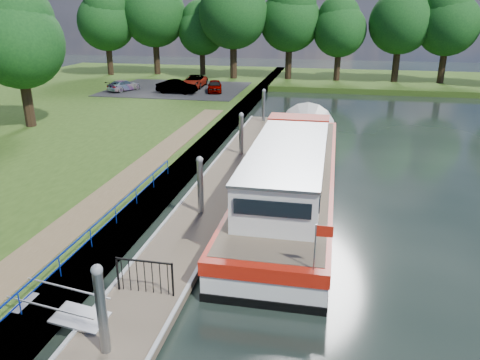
% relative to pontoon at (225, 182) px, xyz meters
% --- Properties ---
extents(ground, '(160.00, 160.00, 0.00)m').
position_rel_pontoon_xyz_m(ground, '(0.00, -13.00, -0.18)').
color(ground, black).
rests_on(ground, ground).
extents(bank_edge, '(1.10, 90.00, 0.78)m').
position_rel_pontoon_xyz_m(bank_edge, '(-2.55, 2.00, 0.20)').
color(bank_edge, '#473D2D').
rests_on(bank_edge, ground).
extents(far_bank, '(60.00, 18.00, 0.60)m').
position_rel_pontoon_xyz_m(far_bank, '(12.00, 39.00, 0.12)').
color(far_bank, '#264012').
rests_on(far_bank, ground).
extents(footpath, '(1.60, 40.00, 0.05)m').
position_rel_pontoon_xyz_m(footpath, '(-4.40, -5.00, 0.62)').
color(footpath, brown).
rests_on(footpath, riverbank).
extents(carpark, '(14.00, 12.00, 0.06)m').
position_rel_pontoon_xyz_m(carpark, '(-11.00, 25.00, 0.62)').
color(carpark, black).
rests_on(carpark, riverbank).
extents(blue_fence, '(0.04, 18.04, 0.72)m').
position_rel_pontoon_xyz_m(blue_fence, '(-2.75, -10.00, 1.13)').
color(blue_fence, '#0C2DBF').
rests_on(blue_fence, riverbank).
extents(pontoon, '(2.50, 30.00, 0.56)m').
position_rel_pontoon_xyz_m(pontoon, '(0.00, 0.00, 0.00)').
color(pontoon, brown).
rests_on(pontoon, ground).
extents(mooring_piles, '(0.30, 27.30, 3.55)m').
position_rel_pontoon_xyz_m(mooring_piles, '(0.00, 0.00, 1.10)').
color(mooring_piles, gray).
rests_on(mooring_piles, ground).
extents(gangway, '(2.58, 1.00, 0.92)m').
position_rel_pontoon_xyz_m(gangway, '(-1.85, -12.50, 0.44)').
color(gangway, '#A5A8AD').
rests_on(gangway, ground).
extents(gate_panel, '(1.85, 0.05, 1.15)m').
position_rel_pontoon_xyz_m(gate_panel, '(-0.00, -10.80, 0.97)').
color(gate_panel, black).
rests_on(gate_panel, ground).
extents(barge, '(4.36, 21.15, 4.78)m').
position_rel_pontoon_xyz_m(barge, '(3.60, 0.03, 0.90)').
color(barge, black).
rests_on(barge, ground).
extents(horizon_trees, '(54.38, 10.03, 12.87)m').
position_rel_pontoon_xyz_m(horizon_trees, '(-1.61, 35.68, 7.76)').
color(horizon_trees, '#332316').
rests_on(horizon_trees, ground).
extents(bank_tree_a, '(6.12, 6.12, 9.72)m').
position_rel_pontoon_xyz_m(bank_tree_a, '(-15.99, 7.08, 6.84)').
color(bank_tree_a, '#332316').
rests_on(bank_tree_a, riverbank).
extents(car_a, '(2.20, 3.72, 1.19)m').
position_rel_pontoon_xyz_m(car_a, '(-6.54, 23.66, 1.25)').
color(car_a, '#999999').
rests_on(car_a, carpark).
extents(car_b, '(4.11, 1.73, 1.32)m').
position_rel_pontoon_xyz_m(car_b, '(-10.05, 22.15, 1.31)').
color(car_b, '#999999').
rests_on(car_b, carpark).
extents(car_c, '(2.83, 4.10, 1.10)m').
position_rel_pontoon_xyz_m(car_c, '(-15.89, 22.58, 1.20)').
color(car_c, '#999999').
rests_on(car_c, carpark).
extents(car_d, '(2.23, 4.62, 1.27)m').
position_rel_pontoon_xyz_m(car_d, '(-9.45, 26.14, 1.29)').
color(car_d, '#999999').
rests_on(car_d, carpark).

